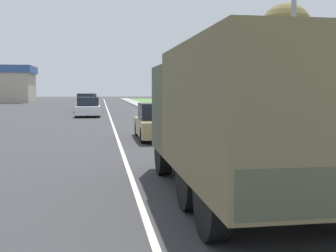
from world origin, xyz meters
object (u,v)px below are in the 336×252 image
Objects in this scene: car_fourth_ahead at (89,102)px; lamp_post at (286,27)px; car_third_ahead at (86,104)px; car_nearest_ahead at (159,123)px; car_second_ahead at (88,108)px; military_truck at (240,114)px; car_farthest_ahead at (91,99)px.

lamp_post reaches higher than car_fourth_ahead.
lamp_post is (6.60, -29.27, 3.09)m from car_third_ahead.
car_third_ahead is (-3.81, 23.05, 0.08)m from car_nearest_ahead.
car_third_ahead is at bearing 93.26° from car_second_ahead.
car_second_ahead is at bearing 105.79° from lamp_post.
lamp_post is (6.17, -21.83, 3.17)m from car_second_ahead.
military_truck is 10.02m from car_nearest_ahead.
car_second_ahead is at bearing -88.72° from car_fourth_ahead.
car_fourth_ahead is at bearing -89.64° from car_farthest_ahead.
car_second_ahead is 27.17m from car_farthest_ahead.
car_nearest_ahead is at bearing -83.36° from car_fourth_ahead.
car_second_ahead is 0.63× the size of lamp_post.
military_truck is at bearing -124.70° from lamp_post.
car_third_ahead is at bearing 102.70° from lamp_post.
military_truck is at bearing -88.89° from car_nearest_ahead.
lamp_post is at bearing -80.35° from car_fourth_ahead.
car_nearest_ahead is at bearing 114.16° from lamp_post.
car_third_ahead reaches higher than car_farthest_ahead.
car_farthest_ahead is 49.54m from lamp_post.
car_fourth_ahead is 0.77× the size of lamp_post.
military_truck is 25.85m from car_second_ahead.
car_nearest_ahead is at bearing -77.77° from car_second_ahead.
car_fourth_ahead is (0.05, 9.22, -0.07)m from car_third_ahead.
lamp_post reaches higher than car_second_ahead.
lamp_post is (2.60, 3.75, 2.21)m from military_truck.
military_truck reaches higher than car_farthest_ahead.
military_truck is 1.71× the size of car_nearest_ahead.
car_third_ahead is 9.22m from car_fourth_ahead.
car_third_ahead reaches higher than car_nearest_ahead.
car_third_ahead is 19.72m from car_farthest_ahead.
car_second_ahead is 22.91m from lamp_post.
lamp_post reaches higher than car_farthest_ahead.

